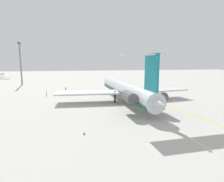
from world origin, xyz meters
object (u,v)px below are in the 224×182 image
object	(u,v)px
ground_crew_near_tail	(47,93)
ground_crew_portside	(159,86)
light_mast	(20,62)
safety_cone_wingtip	(84,133)
main_jetliner	(126,90)
safety_cone_tail	(144,88)
ground_crew_near_nose	(66,89)

from	to	relation	value
ground_crew_near_tail	ground_crew_portside	distance (m)	46.27
light_mast	safety_cone_wingtip	bearing A→B (deg)	-158.98
main_jetliner	safety_cone_tail	world-z (taller)	main_jetliner
ground_crew_portside	ground_crew_near_nose	bearing A→B (deg)	-158.49
ground_crew_near_tail	safety_cone_tail	xyz separation A→B (m)	(10.79, -39.82, -0.83)
ground_crew_near_tail	main_jetliner	bearing A→B (deg)	155.80
ground_crew_portside	main_jetliner	bearing A→B (deg)	-108.78
ground_crew_near_tail	light_mast	bearing A→B (deg)	-58.76
main_jetliner	ground_crew_portside	xyz separation A→B (m)	(22.62, -20.78, -2.56)
safety_cone_wingtip	light_mast	bearing A→B (deg)	21.02
ground_crew_near_tail	ground_crew_portside	world-z (taller)	ground_crew_portside
ground_crew_near_nose	ground_crew_portside	size ratio (longest dim) A/B	0.94
ground_crew_near_nose	main_jetliner	bearing A→B (deg)	164.59
ground_crew_near_nose	safety_cone_tail	distance (m)	33.76
safety_cone_tail	light_mast	distance (m)	63.46
main_jetliner	ground_crew_near_nose	bearing A→B (deg)	34.89
ground_crew_portside	safety_cone_wingtip	bearing A→B (deg)	-103.01
ground_crew_near_nose	light_mast	distance (m)	36.73
safety_cone_tail	safety_cone_wingtip	bearing A→B (deg)	149.38
ground_crew_near_tail	ground_crew_near_nose	bearing A→B (deg)	-115.78
ground_crew_portside	safety_cone_tail	size ratio (longest dim) A/B	3.30
ground_crew_portside	safety_cone_wingtip	xyz separation A→B (m)	(-45.90, 34.33, -0.87)
light_mast	safety_cone_tail	bearing A→B (deg)	-114.01
ground_crew_near_tail	ground_crew_portside	bearing A→B (deg)	-163.80
ground_crew_near_tail	safety_cone_wingtip	bearing A→B (deg)	112.43
light_mast	main_jetliner	bearing A→B (deg)	-140.32
safety_cone_tail	light_mast	bearing A→B (deg)	65.99
safety_cone_wingtip	light_mast	xyz separation A→B (m)	(73.78, 28.35, 11.58)
main_jetliner	safety_cone_tail	size ratio (longest dim) A/B	84.92
ground_crew_near_nose	ground_crew_portside	bearing A→B (deg)	-145.32
main_jetliner	ground_crew_near_tail	bearing A→B (deg)	57.20
main_jetliner	safety_cone_tail	distance (m)	29.50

